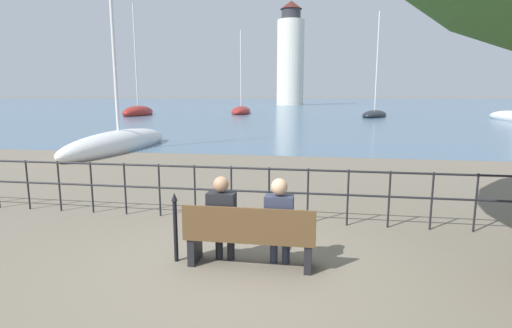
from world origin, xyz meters
TOP-DOWN VIEW (x-y plane):
  - ground_plane at (0.00, 0.00)m, footprint 1000.00×1000.00m
  - harbor_water at (0.00, 160.26)m, footprint 600.00×300.00m
  - park_bench at (0.00, -0.06)m, footprint 1.82×0.45m
  - seated_person_left at (-0.40, 0.01)m, footprint 0.39×0.35m
  - seated_person_right at (0.40, 0.01)m, footprint 0.39×0.35m
  - promenade_railing at (0.00, 2.01)m, footprint 14.60×0.04m
  - closed_umbrella at (-1.09, -0.03)m, footprint 0.09×0.09m
  - sailboat_0 at (-9.12, 44.46)m, footprint 2.52×6.60m
  - sailboat_1 at (6.57, 39.71)m, footprint 4.10×6.07m
  - sailboat_2 at (-20.20, 38.71)m, footprint 2.34×6.30m
  - sailboat_4 at (-7.79, 10.90)m, footprint 2.03×8.01m
  - harbor_lighthouse at (-6.60, 89.88)m, footprint 6.23×6.23m

SIDE VIEW (x-z plane):
  - ground_plane at x=0.00m, z-range 0.00..0.00m
  - harbor_water at x=0.00m, z-range 0.00..0.01m
  - sailboat_4 at x=-7.79m, z-range -4.09..4.66m
  - sailboat_1 at x=6.57m, z-range -5.34..5.93m
  - sailboat_0 at x=-9.12m, z-range -4.98..5.63m
  - sailboat_2 at x=-20.20m, z-range -6.09..6.86m
  - park_bench at x=0.00m, z-range -0.02..0.88m
  - closed_umbrella at x=-1.09m, z-range 0.06..1.08m
  - promenade_railing at x=0.00m, z-range 0.17..1.22m
  - seated_person_left at x=-0.40m, z-range 0.06..1.34m
  - seated_person_right at x=0.40m, z-range 0.07..1.34m
  - harbor_lighthouse at x=-6.60m, z-range -0.82..22.56m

